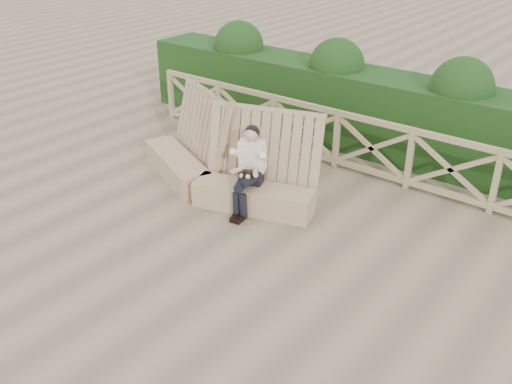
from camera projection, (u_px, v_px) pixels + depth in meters
The scene contains 5 objects.
ground at pixel (246, 264), 7.81m from camera, with size 60.00×60.00×0.00m, color brown.
bench at pixel (217, 170), 9.59m from camera, with size 3.78×1.47×1.55m.
woman at pixel (249, 166), 8.90m from camera, with size 0.53×0.90×1.38m.
guardrail at pixel (371, 148), 10.00m from camera, with size 10.10×0.09×1.10m.
hedge at pixel (403, 119), 10.75m from camera, with size 12.00×1.20×1.50m, color black.
Camera 1 is at (4.11, -5.02, 4.47)m, focal length 40.00 mm.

